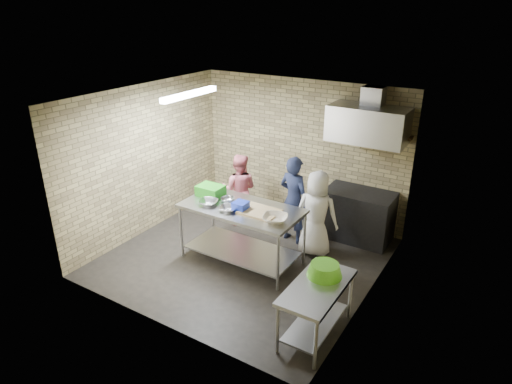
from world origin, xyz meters
TOP-DOWN VIEW (x-y plane):
  - floor at (0.00, 0.00)m, footprint 4.20×4.20m
  - ceiling at (0.00, 0.00)m, footprint 4.20×4.20m
  - back_wall at (0.00, 2.00)m, footprint 4.20×0.06m
  - front_wall at (0.00, -2.00)m, footprint 4.20×0.06m
  - left_wall at (-2.10, 0.00)m, footprint 0.06×4.00m
  - right_wall at (2.10, 0.00)m, footprint 0.06×4.00m
  - prep_table at (0.00, -0.08)m, footprint 1.94×0.97m
  - side_counter at (1.80, -1.10)m, footprint 0.60×1.20m
  - stove at (1.35, 1.65)m, footprint 1.20×0.70m
  - range_hood at (1.35, 1.70)m, footprint 1.30×0.60m
  - hood_duct at (1.35, 1.85)m, footprint 0.35×0.30m
  - wall_shelf at (1.65, 1.89)m, footprint 0.80×0.20m
  - fluorescent_fixture at (-1.00, 0.00)m, footprint 0.10×1.25m
  - green_crate at (-0.70, 0.04)m, footprint 0.43×0.32m
  - blue_tub at (0.05, -0.18)m, footprint 0.22×0.22m
  - cutting_board at (0.35, -0.10)m, footprint 0.59×0.45m
  - mixing_bowl_a at (-0.50, -0.28)m, footprint 0.37×0.37m
  - mixing_bowl_b at (-0.30, -0.03)m, footprint 0.29×0.29m
  - mixing_bowl_c at (-0.10, -0.30)m, footprint 0.35×0.35m
  - ceramic_bowl at (0.70, -0.23)m, footprint 0.46×0.46m
  - green_basin at (1.78, -0.85)m, footprint 0.46×0.46m
  - bottle_red at (1.40, 1.89)m, footprint 0.07×0.07m
  - man_navy at (0.40, 0.97)m, footprint 0.63×0.47m
  - woman_pink at (-0.78, 1.02)m, footprint 0.83×0.74m
  - woman_white at (0.93, 0.76)m, footprint 0.78×0.56m

SIDE VIEW (x-z plane):
  - floor at x=0.00m, z-range 0.00..0.00m
  - side_counter at x=1.80m, z-range 0.00..0.75m
  - stove at x=1.35m, z-range 0.00..0.90m
  - prep_table at x=0.00m, z-range 0.00..0.97m
  - woman_pink at x=-0.78m, z-range 0.00..1.40m
  - woman_white at x=0.93m, z-range 0.00..1.48m
  - man_navy at x=0.40m, z-range 0.00..1.58m
  - green_basin at x=1.78m, z-range 0.75..0.92m
  - cutting_board at x=0.35m, z-range 0.97..1.00m
  - mixing_bowl_c at x=-0.10m, z-range 0.97..1.04m
  - mixing_bowl_b at x=-0.30m, z-range 0.97..1.04m
  - mixing_bowl_a at x=-0.50m, z-range 0.97..1.04m
  - ceramic_bowl at x=0.70m, z-range 0.97..1.06m
  - blue_tub at x=0.05m, z-range 0.97..1.11m
  - green_crate at x=-0.70m, z-range 0.97..1.14m
  - back_wall at x=0.00m, z-range 0.00..2.70m
  - front_wall at x=0.00m, z-range 0.00..2.70m
  - left_wall at x=-2.10m, z-range 0.00..2.70m
  - right_wall at x=2.10m, z-range 0.00..2.70m
  - wall_shelf at x=1.65m, z-range 1.90..1.94m
  - bottle_red at x=1.40m, z-range 1.94..2.12m
  - range_hood at x=1.35m, z-range 1.80..2.40m
  - hood_duct at x=1.35m, z-range 2.40..2.70m
  - fluorescent_fixture at x=-1.00m, z-range 2.60..2.68m
  - ceiling at x=0.00m, z-range 2.70..2.70m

